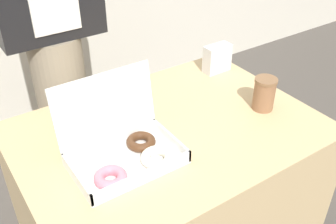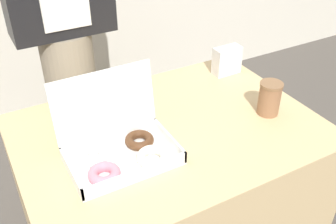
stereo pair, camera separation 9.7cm
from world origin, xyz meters
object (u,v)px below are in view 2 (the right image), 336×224
at_px(coffee_cup, 269,98).
at_px(person_customer, 63,26).
at_px(donut_box, 120,148).
at_px(napkin_holder, 227,61).

xyz_separation_m(coffee_cup, person_customer, (-0.56, 0.68, 0.16)).
distance_m(donut_box, coffee_cup, 0.60).
bearing_deg(napkin_holder, coffee_cup, -98.54).
distance_m(donut_box, person_customer, 0.68).
relative_size(napkin_holder, person_customer, 0.07).
xyz_separation_m(donut_box, person_customer, (0.03, 0.66, 0.18)).
height_order(napkin_holder, person_customer, person_customer).
bearing_deg(napkin_holder, donut_box, -154.24).
relative_size(donut_box, person_customer, 0.20).
bearing_deg(donut_box, person_customer, 87.20).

